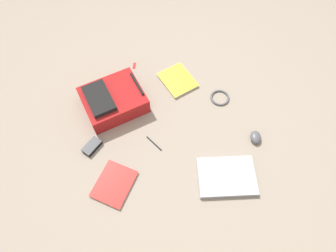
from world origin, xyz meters
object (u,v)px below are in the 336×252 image
(power_brick, at_px, (92,146))
(book_blue, at_px, (178,80))
(laptop, at_px, (227,176))
(computer_mouse, at_px, (256,137))
(backpack, at_px, (113,100))
(pen_black, at_px, (154,143))
(usb_stick, at_px, (134,65))
(book_manual, at_px, (114,184))
(cable_coil, at_px, (220,98))

(power_brick, bearing_deg, book_blue, -132.96)
(laptop, bearing_deg, computer_mouse, -125.80)
(backpack, height_order, pen_black, backpack)
(backpack, bearing_deg, book_blue, -151.30)
(computer_mouse, relative_size, usb_stick, 1.68)
(pen_black, bearing_deg, laptop, 156.08)
(laptop, distance_m, computer_mouse, 0.33)
(book_manual, relative_size, usb_stick, 5.42)
(backpack, distance_m, usb_stick, 0.38)
(power_brick, distance_m, pen_black, 0.39)
(cable_coil, distance_m, pen_black, 0.57)
(backpack, relative_size, computer_mouse, 5.37)
(laptop, height_order, book_blue, laptop)
(computer_mouse, xyz_separation_m, power_brick, (1.04, 0.12, -0.01))
(computer_mouse, xyz_separation_m, cable_coil, (0.22, -0.31, -0.01))
(pen_black, bearing_deg, cable_coil, -139.00)
(book_blue, xyz_separation_m, usb_stick, (0.33, -0.13, -0.01))
(laptop, xyz_separation_m, usb_stick, (0.65, -0.84, -0.01))
(laptop, relative_size, power_brick, 3.01)
(laptop, height_order, computer_mouse, computer_mouse)
(backpack, bearing_deg, computer_mouse, 167.75)
(laptop, distance_m, book_blue, 0.78)
(power_brick, bearing_deg, pen_black, -172.86)
(backpack, distance_m, computer_mouse, 0.97)
(laptop, bearing_deg, power_brick, -10.25)
(backpack, bearing_deg, pen_black, 137.17)
(usb_stick, bearing_deg, pen_black, 107.32)
(book_manual, bearing_deg, pen_black, -127.30)
(usb_stick, bearing_deg, book_blue, 158.94)
(book_manual, distance_m, computer_mouse, 0.93)
(backpack, bearing_deg, book_manual, 98.40)
(book_blue, xyz_separation_m, power_brick, (0.52, 0.56, 0.01))
(computer_mouse, xyz_separation_m, pen_black, (0.65, 0.07, -0.02))
(backpack, xyz_separation_m, usb_stick, (-0.10, -0.36, -0.06))
(book_blue, relative_size, cable_coil, 2.43)
(laptop, bearing_deg, cable_coil, -87.92)
(power_brick, bearing_deg, computer_mouse, -173.48)
(power_brick, relative_size, pen_black, 0.89)
(book_blue, bearing_deg, backpack, 28.70)
(power_brick, height_order, usb_stick, power_brick)
(book_manual, bearing_deg, book_blue, -113.61)
(backpack, relative_size, book_blue, 1.56)
(laptop, xyz_separation_m, computer_mouse, (-0.20, -0.27, 0.01))
(laptop, xyz_separation_m, book_manual, (0.67, 0.08, -0.01))
(computer_mouse, bearing_deg, usb_stick, -34.59)
(book_blue, bearing_deg, cable_coil, 156.00)
(computer_mouse, bearing_deg, power_brick, 5.71)
(book_manual, relative_size, cable_coil, 2.27)
(laptop, bearing_deg, book_manual, 6.90)
(book_blue, xyz_separation_m, computer_mouse, (-0.52, 0.44, 0.01))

